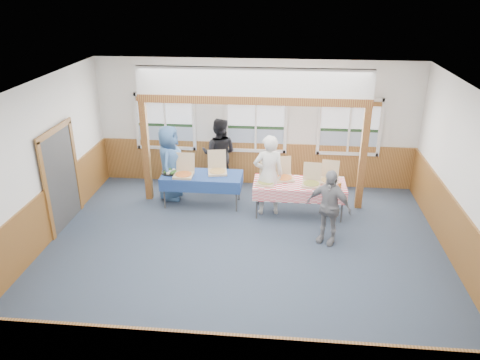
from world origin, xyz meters
name	(u,v)px	position (x,y,z in m)	size (l,w,h in m)	color
floor	(243,254)	(0.00, 0.00, 0.00)	(8.00, 8.00, 0.00)	#2B3B47
ceiling	(243,91)	(0.00, 0.00, 3.20)	(8.00, 8.00, 0.00)	white
wall_back	(256,124)	(0.00, 3.50, 1.60)	(8.00, 8.00, 0.00)	silver
wall_front	(215,300)	(0.00, -3.50, 1.60)	(8.00, 8.00, 0.00)	silver
wall_left	(33,171)	(-4.00, 0.00, 1.60)	(8.00, 8.00, 0.00)	silver
wall_right	(472,188)	(4.00, 0.00, 1.60)	(8.00, 8.00, 0.00)	silver
wainscot_back	(255,163)	(0.00, 3.48, 0.55)	(7.98, 0.05, 1.10)	brown
wainscot_left	(44,220)	(-3.98, 0.00, 0.55)	(0.05, 6.98, 1.10)	brown
wainscot_right	(459,240)	(3.98, 0.00, 0.55)	(0.05, 6.98, 1.10)	brown
cased_opening	(61,179)	(-3.96, 0.90, 1.05)	(0.06, 1.30, 2.10)	#373737
window_left	(165,119)	(-2.30, 3.46, 1.68)	(1.56, 0.10, 1.46)	silver
window_mid	(256,121)	(0.00, 3.46, 1.68)	(1.56, 0.10, 1.46)	silver
window_right	(350,124)	(2.30, 3.46, 1.68)	(1.56, 0.10, 1.46)	silver
post_left	(146,152)	(-2.50, 2.30, 1.20)	(0.15, 0.15, 2.40)	#612815
post_right	(363,159)	(2.50, 2.30, 1.20)	(0.15, 0.15, 2.40)	#612815
cross_beam	(253,100)	(0.00, 2.30, 2.49)	(5.15, 0.18, 0.18)	#612815
table_left	(202,177)	(-1.16, 2.11, 0.70)	(2.02, 1.42, 0.76)	#373737
table_right	(299,185)	(1.10, 1.85, 0.71)	(2.14, 1.16, 0.76)	#373737
pizza_box_a	(184,173)	(-1.56, 2.00, 0.83)	(0.43, 0.53, 0.47)	tan
pizza_box_b	(217,170)	(-0.81, 2.27, 0.83)	(0.52, 0.60, 0.47)	tan
pizza_box_c	(266,181)	(0.35, 1.75, 0.82)	(0.47, 0.54, 0.43)	tan
pizza_box_d	(284,176)	(0.74, 2.04, 0.83)	(0.51, 0.58, 0.45)	tan
pizza_box_e	(311,182)	(1.35, 1.77, 0.82)	(0.44, 0.52, 0.43)	tan
pizza_box_f	(329,179)	(1.75, 1.99, 0.82)	(0.46, 0.53, 0.42)	tan
veggie_tray	(170,172)	(-1.91, 2.11, 0.79)	(0.39, 0.39, 0.09)	black
drink_glass	(340,186)	(1.95, 1.60, 0.83)	(0.07, 0.07, 0.15)	#925518
woman_white	(268,175)	(0.40, 1.80, 0.93)	(0.68, 0.45, 1.86)	silver
woman_black	(219,154)	(-0.88, 3.10, 0.91)	(0.89, 0.69, 1.83)	black
man_blue	(170,163)	(-1.97, 2.38, 0.91)	(0.89, 0.58, 1.83)	#3B6193
person_grey	(328,207)	(1.64, 0.65, 0.78)	(0.92, 0.38, 1.56)	gray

